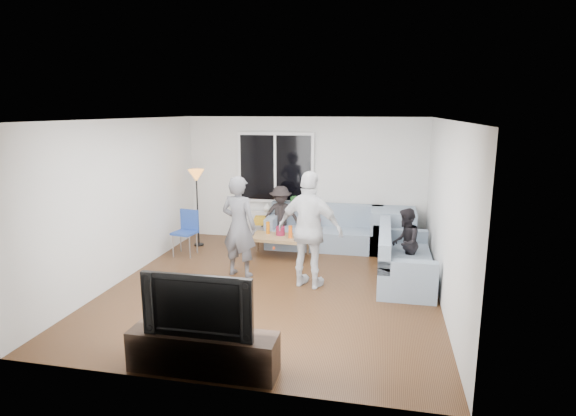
% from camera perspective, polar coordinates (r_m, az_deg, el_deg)
% --- Properties ---
extents(floor, '(5.00, 5.50, 0.04)m').
position_cam_1_polar(floor, '(7.45, -1.72, -9.75)').
color(floor, '#56351C').
rests_on(floor, ground).
extents(ceiling, '(5.00, 5.50, 0.04)m').
position_cam_1_polar(ceiling, '(6.92, -1.86, 11.00)').
color(ceiling, white).
rests_on(ceiling, ground).
extents(wall_back, '(5.00, 0.04, 2.60)m').
position_cam_1_polar(wall_back, '(9.74, 2.04, 3.48)').
color(wall_back, silver).
rests_on(wall_back, ground).
extents(wall_front, '(5.00, 0.04, 2.60)m').
position_cam_1_polar(wall_front, '(4.51, -10.11, -6.78)').
color(wall_front, silver).
rests_on(wall_front, ground).
extents(wall_left, '(0.04, 5.50, 2.60)m').
position_cam_1_polar(wall_left, '(8.03, -19.55, 0.97)').
color(wall_left, silver).
rests_on(wall_left, ground).
extents(wall_right, '(0.04, 5.50, 2.60)m').
position_cam_1_polar(wall_right, '(6.94, 18.90, -0.64)').
color(wall_right, silver).
rests_on(wall_right, ground).
extents(window_frame, '(1.62, 0.06, 1.47)m').
position_cam_1_polar(window_frame, '(9.75, -1.52, 4.97)').
color(window_frame, white).
rests_on(window_frame, wall_back).
extents(window_glass, '(1.50, 0.02, 1.35)m').
position_cam_1_polar(window_glass, '(9.71, -1.58, 4.95)').
color(window_glass, black).
rests_on(window_glass, window_frame).
extents(window_mullion, '(0.05, 0.03, 1.35)m').
position_cam_1_polar(window_mullion, '(9.70, -1.59, 4.94)').
color(window_mullion, white).
rests_on(window_mullion, window_frame).
extents(radiator, '(1.30, 0.12, 0.62)m').
position_cam_1_polar(radiator, '(9.94, -1.54, -2.17)').
color(radiator, silver).
rests_on(radiator, floor).
extents(potted_plant, '(0.22, 0.19, 0.37)m').
position_cam_1_polar(potted_plant, '(9.72, 0.58, 0.52)').
color(potted_plant, '#255E25').
rests_on(potted_plant, radiator).
extents(vase, '(0.20, 0.20, 0.18)m').
position_cam_1_polar(vase, '(9.86, -2.58, 0.10)').
color(vase, white).
rests_on(vase, radiator).
extents(sofa_back_section, '(2.30, 0.85, 0.85)m').
position_cam_1_polar(sofa_back_section, '(9.36, 4.49, -2.37)').
color(sofa_back_section, gray).
rests_on(sofa_back_section, floor).
extents(sofa_right_section, '(2.00, 0.85, 0.85)m').
position_cam_1_polar(sofa_right_section, '(7.82, 14.18, -5.61)').
color(sofa_right_section, gray).
rests_on(sofa_right_section, floor).
extents(sofa_corner, '(0.85, 0.85, 0.85)m').
position_cam_1_polar(sofa_corner, '(9.29, 12.73, -2.74)').
color(sofa_corner, gray).
rests_on(sofa_corner, floor).
extents(cushion_yellow, '(0.43, 0.38, 0.14)m').
position_cam_1_polar(cushion_yellow, '(9.55, -2.98, -1.53)').
color(cushion_yellow, '#C18B1C').
rests_on(cushion_yellow, sofa_back_section).
extents(cushion_red, '(0.46, 0.44, 0.13)m').
position_cam_1_polar(cushion_red, '(9.44, 2.61, -1.69)').
color(cushion_red, maroon).
rests_on(cushion_red, sofa_back_section).
extents(coffee_table, '(1.13, 0.66, 0.40)m').
position_cam_1_polar(coffee_table, '(8.82, -1.04, -4.74)').
color(coffee_table, tan).
rests_on(coffee_table, floor).
extents(pitcher, '(0.17, 0.17, 0.17)m').
position_cam_1_polar(pitcher, '(8.82, -0.94, -2.82)').
color(pitcher, maroon).
rests_on(pitcher, coffee_table).
extents(side_chair, '(0.47, 0.47, 0.86)m').
position_cam_1_polar(side_chair, '(9.07, -12.58, -3.05)').
color(side_chair, '#224194').
rests_on(side_chair, floor).
extents(floor_lamp, '(0.32, 0.32, 1.56)m').
position_cam_1_polar(floor_lamp, '(9.59, -11.05, -0.03)').
color(floor_lamp, orange).
rests_on(floor_lamp, floor).
extents(player_left, '(0.69, 0.53, 1.70)m').
position_cam_1_polar(player_left, '(7.71, -6.04, -2.27)').
color(player_left, '#505055').
rests_on(player_left, floor).
extents(player_right, '(1.15, 0.71, 1.83)m').
position_cam_1_polar(player_right, '(7.18, 2.71, -2.74)').
color(player_right, silver).
rests_on(player_right, floor).
extents(spectator_right, '(0.51, 0.62, 1.16)m').
position_cam_1_polar(spectator_right, '(7.94, 14.19, -4.17)').
color(spectator_right, black).
rests_on(spectator_right, floor).
extents(spectator_back, '(0.88, 0.63, 1.23)m').
position_cam_1_polar(spectator_back, '(9.49, -0.90, -0.95)').
color(spectator_back, black).
rests_on(spectator_back, floor).
extents(tv_console, '(1.60, 0.40, 0.44)m').
position_cam_1_polar(tv_console, '(5.24, -10.36, -16.95)').
color(tv_console, '#322219').
rests_on(tv_console, floor).
extents(television, '(1.18, 0.16, 0.68)m').
position_cam_1_polar(television, '(4.99, -10.61, -11.31)').
color(television, black).
rests_on(television, tv_console).
extents(bottle_d, '(0.07, 0.07, 0.23)m').
position_cam_1_polar(bottle_d, '(8.62, 0.29, -2.95)').
color(bottle_d, '#EE5C15').
rests_on(bottle_d, coffee_table).
extents(bottle_e, '(0.07, 0.07, 0.21)m').
position_cam_1_polar(bottle_e, '(8.77, 1.27, -2.76)').
color(bottle_e, black).
rests_on(bottle_e, coffee_table).
extents(bottle_c, '(0.07, 0.07, 0.22)m').
position_cam_1_polar(bottle_c, '(8.89, -0.76, -2.53)').
color(bottle_c, black).
rests_on(bottle_c, coffee_table).
extents(bottle_a, '(0.07, 0.07, 0.23)m').
position_cam_1_polar(bottle_a, '(8.92, -2.47, -2.44)').
color(bottle_a, orange).
rests_on(bottle_a, coffee_table).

